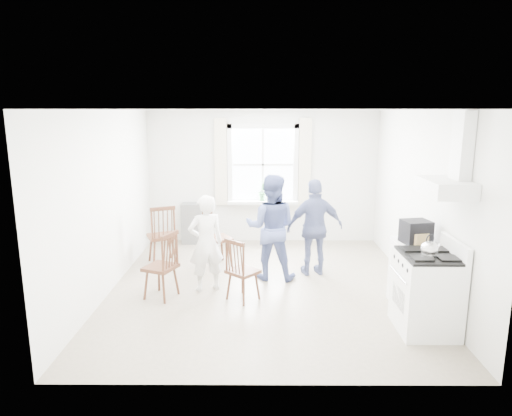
{
  "coord_description": "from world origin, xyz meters",
  "views": [
    {
      "loc": [
        -0.09,
        -6.44,
        2.59
      ],
      "look_at": [
        -0.12,
        0.2,
        1.17
      ],
      "focal_mm": 32.0,
      "sensor_mm": 36.0,
      "label": 1
    }
  ],
  "objects_px": {
    "gas_stove": "(427,292)",
    "windsor_chair_a": "(163,229)",
    "person_mid": "(271,227)",
    "person_right": "(315,227)",
    "stereo_stack": "(416,232)",
    "windsor_chair_b": "(238,264)",
    "person_left": "(206,243)",
    "windsor_chair_c": "(166,258)",
    "low_cabinet": "(413,274)"
  },
  "relations": [
    {
      "from": "low_cabinet",
      "to": "person_right",
      "type": "relative_size",
      "value": 0.58
    },
    {
      "from": "gas_stove",
      "to": "person_right",
      "type": "relative_size",
      "value": 0.72
    },
    {
      "from": "person_left",
      "to": "person_mid",
      "type": "relative_size",
      "value": 0.87
    },
    {
      "from": "windsor_chair_c",
      "to": "person_right",
      "type": "height_order",
      "value": "person_right"
    },
    {
      "from": "stereo_stack",
      "to": "person_mid",
      "type": "bearing_deg",
      "value": 149.22
    },
    {
      "from": "low_cabinet",
      "to": "person_left",
      "type": "bearing_deg",
      "value": 169.24
    },
    {
      "from": "low_cabinet",
      "to": "windsor_chair_c",
      "type": "bearing_deg",
      "value": 176.1
    },
    {
      "from": "stereo_stack",
      "to": "person_right",
      "type": "distance_m",
      "value": 1.74
    },
    {
      "from": "windsor_chair_a",
      "to": "person_left",
      "type": "height_order",
      "value": "person_left"
    },
    {
      "from": "windsor_chair_c",
      "to": "person_mid",
      "type": "relative_size",
      "value": 0.59
    },
    {
      "from": "person_right",
      "to": "stereo_stack",
      "type": "bearing_deg",
      "value": 121.44
    },
    {
      "from": "windsor_chair_a",
      "to": "person_mid",
      "type": "distance_m",
      "value": 1.93
    },
    {
      "from": "gas_stove",
      "to": "windsor_chair_a",
      "type": "xyz_separation_m",
      "value": [
        -3.62,
        2.35,
        0.15
      ]
    },
    {
      "from": "stereo_stack",
      "to": "windsor_chair_b",
      "type": "relative_size",
      "value": 0.43
    },
    {
      "from": "person_left",
      "to": "gas_stove",
      "type": "bearing_deg",
      "value": 133.29
    },
    {
      "from": "stereo_stack",
      "to": "person_mid",
      "type": "height_order",
      "value": "person_mid"
    },
    {
      "from": "low_cabinet",
      "to": "windsor_chair_c",
      "type": "xyz_separation_m",
      "value": [
        -3.34,
        0.23,
        0.14
      ]
    },
    {
      "from": "stereo_stack",
      "to": "person_left",
      "type": "bearing_deg",
      "value": 167.84
    },
    {
      "from": "low_cabinet",
      "to": "person_left",
      "type": "xyz_separation_m",
      "value": [
        -2.82,
        0.54,
        0.26
      ]
    },
    {
      "from": "stereo_stack",
      "to": "windsor_chair_a",
      "type": "height_order",
      "value": "stereo_stack"
    },
    {
      "from": "windsor_chair_a",
      "to": "windsor_chair_b",
      "type": "bearing_deg",
      "value": -48.9
    },
    {
      "from": "gas_stove",
      "to": "windsor_chair_b",
      "type": "distance_m",
      "value": 2.42
    },
    {
      "from": "gas_stove",
      "to": "person_left",
      "type": "distance_m",
      "value": 3.03
    },
    {
      "from": "windsor_chair_c",
      "to": "windsor_chair_b",
      "type": "bearing_deg",
      "value": -6.32
    },
    {
      "from": "gas_stove",
      "to": "windsor_chair_a",
      "type": "relative_size",
      "value": 1.08
    },
    {
      "from": "windsor_chair_a",
      "to": "person_mid",
      "type": "xyz_separation_m",
      "value": [
        1.81,
        -0.62,
        0.19
      ]
    },
    {
      "from": "windsor_chair_a",
      "to": "stereo_stack",
      "type": "bearing_deg",
      "value": -25.18
    },
    {
      "from": "windsor_chair_b",
      "to": "windsor_chair_c",
      "type": "distance_m",
      "value": 1.0
    },
    {
      "from": "stereo_stack",
      "to": "person_mid",
      "type": "xyz_separation_m",
      "value": [
        -1.85,
        1.1,
        -0.23
      ]
    },
    {
      "from": "gas_stove",
      "to": "windsor_chair_a",
      "type": "distance_m",
      "value": 4.32
    },
    {
      "from": "stereo_stack",
      "to": "windsor_chair_b",
      "type": "height_order",
      "value": "stereo_stack"
    },
    {
      "from": "person_mid",
      "to": "person_right",
      "type": "height_order",
      "value": "person_mid"
    },
    {
      "from": "person_left",
      "to": "person_right",
      "type": "height_order",
      "value": "person_right"
    },
    {
      "from": "low_cabinet",
      "to": "person_right",
      "type": "height_order",
      "value": "person_right"
    },
    {
      "from": "windsor_chair_a",
      "to": "windsor_chair_b",
      "type": "relative_size",
      "value": 1.16
    },
    {
      "from": "stereo_stack",
      "to": "person_right",
      "type": "bearing_deg",
      "value": 131.75
    },
    {
      "from": "windsor_chair_c",
      "to": "person_left",
      "type": "distance_m",
      "value": 0.61
    },
    {
      "from": "person_mid",
      "to": "person_right",
      "type": "distance_m",
      "value": 0.73
    },
    {
      "from": "gas_stove",
      "to": "low_cabinet",
      "type": "bearing_deg",
      "value": 84.32
    },
    {
      "from": "windsor_chair_a",
      "to": "person_right",
      "type": "xyz_separation_m",
      "value": [
        2.52,
        -0.44,
        0.14
      ]
    },
    {
      "from": "low_cabinet",
      "to": "person_left",
      "type": "relative_size",
      "value": 0.63
    },
    {
      "from": "windsor_chair_b",
      "to": "person_right",
      "type": "relative_size",
      "value": 0.58
    },
    {
      "from": "gas_stove",
      "to": "low_cabinet",
      "type": "distance_m",
      "value": 0.7
    },
    {
      "from": "stereo_stack",
      "to": "windsor_chair_b",
      "type": "xyz_separation_m",
      "value": [
        -2.32,
        0.18,
        -0.5
      ]
    },
    {
      "from": "low_cabinet",
      "to": "person_right",
      "type": "distance_m",
      "value": 1.72
    },
    {
      "from": "stereo_stack",
      "to": "person_left",
      "type": "xyz_separation_m",
      "value": [
        -2.8,
        0.6,
        -0.34
      ]
    },
    {
      "from": "windsor_chair_a",
      "to": "person_mid",
      "type": "height_order",
      "value": "person_mid"
    },
    {
      "from": "low_cabinet",
      "to": "person_left",
      "type": "distance_m",
      "value": 2.89
    },
    {
      "from": "windsor_chair_c",
      "to": "person_right",
      "type": "xyz_separation_m",
      "value": [
        2.17,
        0.99,
        0.18
      ]
    },
    {
      "from": "low_cabinet",
      "to": "windsor_chair_a",
      "type": "distance_m",
      "value": 4.05
    }
  ]
}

